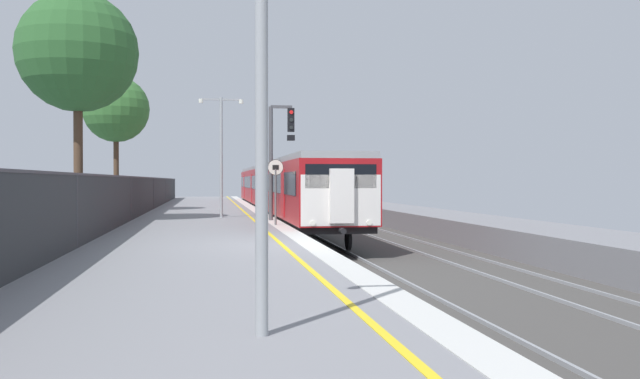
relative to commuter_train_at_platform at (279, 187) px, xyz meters
The scene contains 9 objects.
ground 24.63m from the commuter_train_at_platform, 88.73° to the right, with size 17.40×110.00×1.21m.
commuter_train_at_platform is the anchor object (origin of this frame).
signal_gantry 13.74m from the commuter_train_at_platform, 96.18° to the right, with size 1.10×0.24×4.84m.
speed_limit_sign 16.73m from the commuter_train_at_platform, 96.33° to the right, with size 0.59×0.08×2.47m.
platform_lamp_near 34.98m from the commuter_train_at_platform, 96.18° to the right, with size 2.00×0.20×5.31m.
platform_lamp_mid 11.74m from the commuter_train_at_platform, 108.96° to the right, with size 2.00×0.20×5.44m.
platform_back_fence 25.69m from the commuter_train_at_platform, 107.08° to the right, with size 0.07×99.00×1.87m.
background_tree_left 10.87m from the commuter_train_at_platform, 159.78° to the right, with size 3.62×3.62×7.40m.
background_tree_centre 17.36m from the commuter_train_at_platform, 124.66° to the right, with size 4.77×4.77×9.18m.
Camera 1 is at (-2.23, -17.48, 1.67)m, focal length 38.19 mm.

